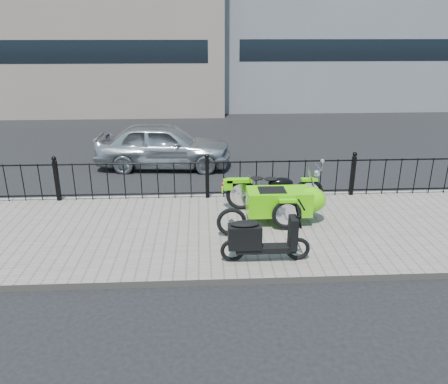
{
  "coord_description": "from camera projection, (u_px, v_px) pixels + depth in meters",
  "views": [
    {
      "loc": [
        -0.13,
        -8.5,
        3.89
      ],
      "look_at": [
        0.32,
        -0.1,
        0.77
      ],
      "focal_mm": 35.0,
      "sensor_mm": 36.0,
      "label": 1
    }
  ],
  "objects": [
    {
      "name": "spare_tire",
      "position": [
        232.0,
        222.0,
        8.42
      ],
      "size": [
        0.59,
        0.1,
        0.58
      ],
      "primitive_type": "torus",
      "rotation": [
        1.57,
        0.0,
        0.02
      ],
      "color": "black",
      "rests_on": "sidewalk"
    },
    {
      "name": "sidewalk",
      "position": [
        209.0,
        232.0,
        8.83
      ],
      "size": [
        30.0,
        3.8,
        0.12
      ],
      "primitive_type": "cube",
      "color": "slate",
      "rests_on": "ground"
    },
    {
      "name": "scooter",
      "position": [
        259.0,
        239.0,
        7.47
      ],
      "size": [
        1.56,
        0.46,
        1.06
      ],
      "color": "black",
      "rests_on": "sidewalk"
    },
    {
      "name": "iron_fence",
      "position": [
        207.0,
        179.0,
        10.33
      ],
      "size": [
        14.11,
        0.11,
        1.08
      ],
      "color": "black",
      "rests_on": "sidewalk"
    },
    {
      "name": "curb",
      "position": [
        207.0,
        197.0,
        10.64
      ],
      "size": [
        30.0,
        0.1,
        0.12
      ],
      "primitive_type": "cube",
      "color": "gray",
      "rests_on": "ground"
    },
    {
      "name": "motorcycle_sidecar",
      "position": [
        286.0,
        199.0,
        9.1
      ],
      "size": [
        2.28,
        1.48,
        0.98
      ],
      "color": "black",
      "rests_on": "sidewalk"
    },
    {
      "name": "sedan_car",
      "position": [
        164.0,
        145.0,
        12.99
      ],
      "size": [
        4.07,
        1.87,
        1.35
      ],
      "primitive_type": "imported",
      "rotation": [
        0.0,
        0.0,
        1.5
      ],
      "color": "#B5B8BC",
      "rests_on": "ground"
    },
    {
      "name": "ground",
      "position": [
        209.0,
        224.0,
        9.31
      ],
      "size": [
        120.0,
        120.0,
        0.0
      ],
      "primitive_type": "plane",
      "color": "black",
      "rests_on": "ground"
    }
  ]
}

